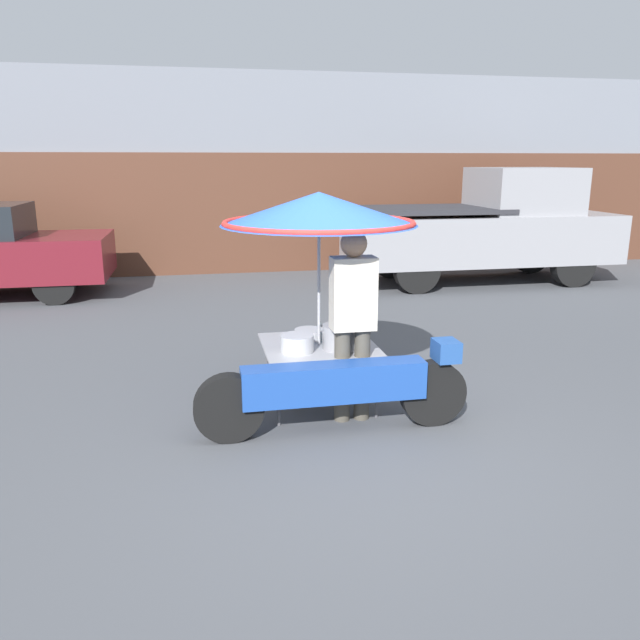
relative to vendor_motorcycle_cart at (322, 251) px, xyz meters
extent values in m
plane|color=#4C4F54|center=(0.13, -0.96, -1.48)|extent=(36.00, 36.00, 0.00)
cube|color=gray|center=(0.13, 8.45, 0.50)|extent=(28.00, 2.00, 3.96)
cube|color=#563323|center=(0.13, 7.42, -0.28)|extent=(23.80, 0.06, 2.40)
cylinder|color=black|center=(0.87, -0.56, -1.19)|extent=(0.58, 0.14, 0.58)
cylinder|color=black|center=(-0.89, -0.56, -1.19)|extent=(0.58, 0.14, 0.58)
cube|color=#1E479E|center=(-0.01, -0.56, -1.03)|extent=(1.56, 0.24, 0.32)
cube|color=#234C93|center=(0.98, -0.56, -0.81)|extent=(0.20, 0.24, 0.18)
cylinder|color=black|center=(-0.01, 0.40, -1.22)|extent=(0.52, 0.14, 0.52)
cylinder|color=#515156|center=(0.43, -0.33, -1.20)|extent=(0.03, 0.03, 0.57)
cylinder|color=#515156|center=(0.43, 0.53, -1.20)|extent=(0.03, 0.03, 0.57)
cylinder|color=#515156|center=(-0.45, -0.33, -1.20)|extent=(0.03, 0.03, 0.57)
cylinder|color=#515156|center=(-0.45, 0.53, -1.20)|extent=(0.03, 0.03, 0.57)
cube|color=#9E9EA3|center=(-0.01, 0.10, -0.91)|extent=(1.04, 1.01, 0.02)
cylinder|color=#B2B2B7|center=(-0.01, 0.10, -0.34)|extent=(0.03, 0.03, 1.11)
cone|color=blue|center=(-0.01, 0.10, 0.36)|extent=(1.76, 1.76, 0.29)
torus|color=red|center=(-0.01, 0.10, 0.24)|extent=(1.72, 1.72, 0.05)
cylinder|color=#B7B7BC|center=(-0.24, -0.08, -0.82)|extent=(0.30, 0.30, 0.15)
cylinder|color=#939399|center=(0.17, -0.05, -0.79)|extent=(0.36, 0.36, 0.22)
cylinder|color=#B7B7BC|center=(-0.06, 0.30, -0.85)|extent=(0.29, 0.29, 0.10)
cylinder|color=#1E936B|center=(0.28, 0.38, -0.78)|extent=(0.20, 0.20, 0.22)
cylinder|color=#4C473D|center=(0.12, -0.32, -1.06)|extent=(0.14, 0.14, 0.84)
cylinder|color=#4C473D|center=(0.30, -0.32, -1.06)|extent=(0.14, 0.14, 0.84)
cube|color=beige|center=(0.21, -0.32, -0.33)|extent=(0.38, 0.22, 0.63)
sphere|color=tan|center=(0.21, -0.32, 0.10)|extent=(0.23, 0.23, 0.23)
cylinder|color=black|center=(-3.35, 5.08, -1.16)|extent=(0.64, 0.20, 0.64)
cylinder|color=black|center=(-3.35, 6.57, -1.16)|extent=(0.64, 0.20, 0.64)
cylinder|color=black|center=(5.66, 4.78, -1.08)|extent=(0.80, 0.24, 0.80)
cylinder|color=black|center=(5.66, 6.29, -1.08)|extent=(0.80, 0.24, 0.80)
cylinder|color=black|center=(2.65, 4.78, -1.08)|extent=(0.80, 0.24, 0.80)
cylinder|color=black|center=(2.65, 6.29, -1.08)|extent=(0.80, 0.24, 0.80)
cube|color=#939399|center=(4.16, 5.54, -0.64)|extent=(5.02, 1.78, 0.88)
cube|color=#939399|center=(4.96, 5.54, 0.22)|extent=(1.71, 1.63, 0.84)
cube|color=#2D2D33|center=(3.15, 5.54, -0.10)|extent=(2.61, 1.71, 0.08)
camera|label=1|loc=(-1.09, -5.37, 0.78)|focal=35.00mm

